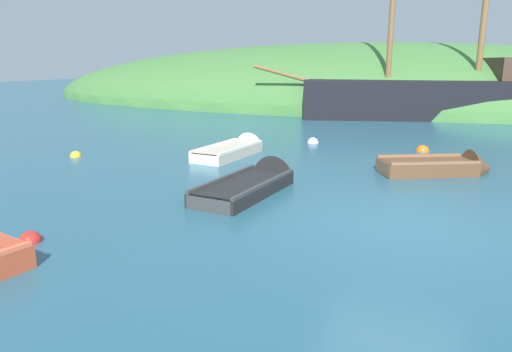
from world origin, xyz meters
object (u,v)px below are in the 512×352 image
rowboat_far (258,184)px  rowboat_portside (237,151)px  sailing_ship (437,103)px  buoy_orange (422,152)px  buoy_red (31,242)px  buoy_white (313,143)px  rowboat_outer_right (443,169)px  buoy_yellow (76,157)px

rowboat_far → rowboat_portside: size_ratio=1.05×
sailing_ship → rowboat_far: 16.88m
buoy_orange → sailing_ship: bearing=89.2°
rowboat_far → rowboat_portside: (-2.13, 3.59, 0.01)m
buoy_red → sailing_ship: bearing=75.2°
rowboat_portside → buoy_orange: (5.38, 2.56, -0.09)m
rowboat_far → buoy_white: 6.44m
sailing_ship → rowboat_far: size_ratio=4.46×
rowboat_outer_right → rowboat_far: bearing=-168.3°
rowboat_outer_right → buoy_yellow: size_ratio=8.75×
rowboat_portside → buoy_red: size_ratio=9.61×
rowboat_far → buoy_orange: size_ratio=8.61×
buoy_red → buoy_white: bearing=81.1°
rowboat_far → buoy_white: rowboat_far is taller
sailing_ship → buoy_white: 10.83m
rowboat_far → buoy_orange: bearing=-22.0°
buoy_white → buoy_red: bearing=-98.9°
rowboat_far → rowboat_portside: bearing=36.6°
sailing_ship → buoy_red: 21.68m
rowboat_far → buoy_red: size_ratio=10.11×
sailing_ship → rowboat_outer_right: sailing_ship is taller
sailing_ship → buoy_red: (-5.53, -20.95, -0.74)m
rowboat_far → rowboat_outer_right: (3.91, 3.15, 0.04)m
buoy_red → rowboat_far: bearing=64.1°
rowboat_far → rowboat_outer_right: bearing=-45.2°
sailing_ship → rowboat_portside: (-5.52, -12.93, -0.65)m
buoy_orange → rowboat_outer_right: bearing=-77.7°
rowboat_portside → buoy_red: bearing=-174.9°
rowboat_far → buoy_yellow: bearing=84.3°
rowboat_portside → buoy_yellow: rowboat_portside is taller
rowboat_far → buoy_orange: (3.25, 6.15, -0.08)m
rowboat_far → rowboat_outer_right: 5.02m
buoy_red → buoy_orange: bearing=63.0°
rowboat_outer_right → buoy_white: (-4.35, 3.28, -0.12)m
sailing_ship → buoy_yellow: bearing=41.5°
buoy_yellow → buoy_red: size_ratio=0.98×
buoy_yellow → buoy_red: 7.20m
buoy_yellow → buoy_red: (4.33, -5.75, 0.00)m
buoy_red → rowboat_portside: bearing=89.9°
rowboat_outer_right → buoy_red: size_ratio=8.59×
rowboat_portside → rowboat_outer_right: bearing=-89.0°
rowboat_portside → buoy_white: 3.30m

